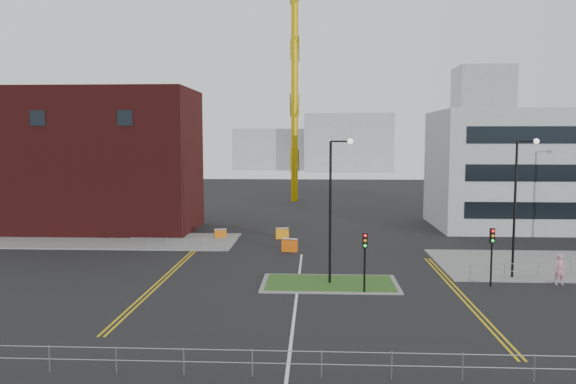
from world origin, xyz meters
The scene contains 26 objects.
ground centered at (0.00, 0.00, 0.00)m, with size 200.00×200.00×0.00m, color black.
pavement_left centered at (-20.00, 22.00, 0.06)m, with size 28.00×8.00×0.12m, color slate.
island_kerb centered at (2.00, 8.00, 0.04)m, with size 8.60×4.60×0.08m, color slate.
grass_island centered at (2.00, 8.00, 0.06)m, with size 8.00×4.00×0.12m, color #264F1A.
brick_building centered at (-22.97, 28.00, 6.85)m, with size 24.20×10.07×14.24m.
office_block centered at (26.01, 31.97, 6.00)m, with size 25.00×12.20×12.00m.
tower_crane centered at (3.79, 55.32, 26.30)m, with size 52.98×3.90×38.11m.
streetlamp_island centered at (2.22, 8.00, 5.41)m, with size 1.46×0.36×9.18m.
streetlamp_right_near centered at (14.22, 10.00, 5.41)m, with size 1.46×0.36×9.18m.
traffic_light_island centered at (4.00, 5.98, 2.57)m, with size 0.28×0.33×3.65m.
traffic_light_right centered at (12.00, 7.98, 2.57)m, with size 0.28×0.33×3.65m.
railing_front centered at (0.00, -6.00, 0.78)m, with size 24.05×0.05×1.10m.
railing_left centered at (-11.00, 18.00, 0.74)m, with size 6.05×0.05×1.10m.
centre_line centered at (0.00, 2.00, 0.01)m, with size 0.15×30.00×0.01m, color silver.
yellow_left_a centered at (-9.00, 10.00, 0.01)m, with size 0.12×24.00×0.01m, color gold.
yellow_left_b centered at (-8.70, 10.00, 0.01)m, with size 0.12×24.00×0.01m, color gold.
yellow_right_a centered at (9.50, 6.00, 0.01)m, with size 0.12×20.00×0.01m, color gold.
yellow_right_b centered at (9.80, 6.00, 0.01)m, with size 0.12×20.00×0.01m, color gold.
skyline_a centered at (-40.00, 120.00, 11.00)m, with size 18.00×12.00×22.00m, color gray.
skyline_b centered at (10.00, 130.00, 8.00)m, with size 24.00×12.00×16.00m, color gray.
skyline_c centered at (45.00, 125.00, 14.00)m, with size 14.00×12.00×28.00m, color gray.
skyline_d centered at (-8.00, 140.00, 6.00)m, with size 30.00×12.00×12.00m, color gray.
pedestrian centered at (16.44, 8.56, 0.99)m, with size 0.72×0.47×1.98m, color pink.
barrier_left centered at (-7.62, 23.65, 0.50)m, with size 1.15×0.66×0.92m.
barrier_mid centered at (-1.97, 24.00, 0.54)m, with size 1.25×0.62×1.00m.
barrier_right centered at (-1.00, 18.16, 0.58)m, with size 1.32×0.64×1.07m.
Camera 1 is at (1.07, -26.78, 9.16)m, focal length 35.00 mm.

